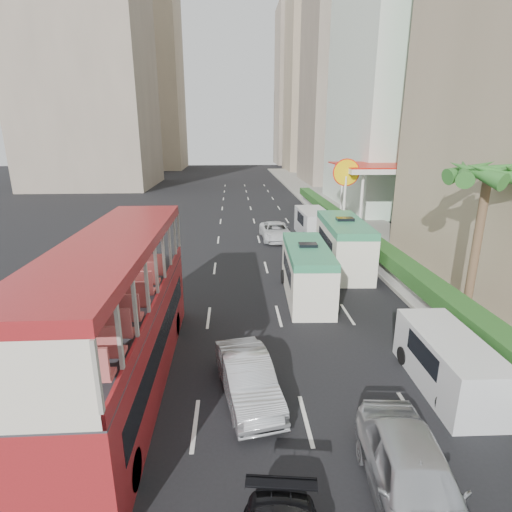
{
  "coord_description": "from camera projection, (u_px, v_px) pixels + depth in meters",
  "views": [
    {
      "loc": [
        -2.42,
        -11.59,
        7.96
      ],
      "look_at": [
        -1.5,
        4.0,
        3.2
      ],
      "focal_mm": 28.0,
      "sensor_mm": 36.0,
      "label": 1
    }
  ],
  "objects": [
    {
      "name": "ground_plane",
      "position": [
        307.0,
        380.0,
        13.53
      ],
      "size": [
        200.0,
        200.0,
        0.0
      ],
      "primitive_type": "plane",
      "color": "black",
      "rests_on": "ground"
    },
    {
      "name": "double_decker_bus",
      "position": [
        120.0,
        316.0,
        12.45
      ],
      "size": [
        2.5,
        11.0,
        5.06
      ],
      "primitive_type": "cube",
      "color": "maroon",
      "rests_on": "ground"
    },
    {
      "name": "car_silver_lane_a",
      "position": [
        248.0,
        397.0,
        12.65
      ],
      "size": [
        2.2,
        4.36,
        1.37
      ],
      "primitive_type": "imported",
      "rotation": [
        0.0,
        0.0,
        0.19
      ],
      "color": "#AFB2B6",
      "rests_on": "ground"
    },
    {
      "name": "car_silver_lane_b",
      "position": [
        410.0,
        507.0,
        8.91
      ],
      "size": [
        2.3,
        4.8,
        1.58
      ],
      "primitive_type": "imported",
      "rotation": [
        0.0,
        0.0,
        -0.09
      ],
      "color": "#AFB2B6",
      "rests_on": "ground"
    },
    {
      "name": "van_asset",
      "position": [
        276.0,
        239.0,
        31.62
      ],
      "size": [
        2.38,
        4.82,
        1.32
      ],
      "primitive_type": "imported",
      "rotation": [
        0.0,
        0.0,
        0.04
      ],
      "color": "silver",
      "rests_on": "ground"
    },
    {
      "name": "minibus_near",
      "position": [
        307.0,
        272.0,
        20.11
      ],
      "size": [
        2.28,
        6.1,
        2.67
      ],
      "primitive_type": "cube",
      "rotation": [
        0.0,
        0.0,
        -0.05
      ],
      "color": "silver",
      "rests_on": "ground"
    },
    {
      "name": "minibus_far",
      "position": [
        343.0,
        245.0,
        24.38
      ],
      "size": [
        2.62,
        6.93,
        3.03
      ],
      "primitive_type": "cube",
      "rotation": [
        0.0,
        0.0,
        -0.05
      ],
      "color": "silver",
      "rests_on": "ground"
    },
    {
      "name": "panel_van_near",
      "position": [
        448.0,
        363.0,
        12.9
      ],
      "size": [
        1.88,
        4.51,
        1.79
      ],
      "primitive_type": "cube",
      "rotation": [
        0.0,
        0.0,
        -0.02
      ],
      "color": "silver",
      "rests_on": "ground"
    },
    {
      "name": "panel_van_far",
      "position": [
        313.0,
        223.0,
        32.38
      ],
      "size": [
        2.27,
        5.37,
        2.12
      ],
      "primitive_type": "cube",
      "rotation": [
        0.0,
        0.0,
        0.03
      ],
      "color": "silver",
      "rests_on": "ground"
    },
    {
      "name": "sidewalk",
      "position": [
        353.0,
        221.0,
        37.88
      ],
      "size": [
        6.0,
        120.0,
        0.18
      ],
      "primitive_type": "cube",
      "color": "#99968C",
      "rests_on": "ground"
    },
    {
      "name": "kerb_wall",
      "position": [
        361.0,
        247.0,
        27.05
      ],
      "size": [
        0.3,
        44.0,
        1.0
      ],
      "primitive_type": "cube",
      "color": "silver",
      "rests_on": "sidewalk"
    },
    {
      "name": "hedge",
      "position": [
        361.0,
        235.0,
        26.8
      ],
      "size": [
        1.1,
        44.0,
        0.7
      ],
      "primitive_type": "cube",
      "color": "#2D6626",
      "rests_on": "kerb_wall"
    },
    {
      "name": "palm_tree",
      "position": [
        476.0,
        248.0,
        16.8
      ],
      "size": [
        0.36,
        0.36,
        6.4
      ],
      "primitive_type": "cylinder",
      "color": "brown",
      "rests_on": "sidewalk"
    },
    {
      "name": "shell_station",
      "position": [
        373.0,
        196.0,
        35.25
      ],
      "size": [
        6.5,
        8.0,
        5.5
      ],
      "primitive_type": "cube",
      "color": "silver",
      "rests_on": "ground"
    },
    {
      "name": "tower_mid",
      "position": [
        360.0,
        21.0,
        62.63
      ],
      "size": [
        16.0,
        16.0,
        50.0
      ],
      "primitive_type": "cube",
      "color": "gray",
      "rests_on": "ground"
    },
    {
      "name": "tower_far_a",
      "position": [
        320.0,
        67.0,
        86.37
      ],
      "size": [
        14.0,
        14.0,
        44.0
      ],
      "primitive_type": "cube",
      "color": "tan",
      "rests_on": "ground"
    },
    {
      "name": "tower_far_b",
      "position": [
        302.0,
        88.0,
        107.96
      ],
      "size": [
        14.0,
        14.0,
        40.0
      ],
      "primitive_type": "cube",
      "color": "gray",
      "rests_on": "ground"
    },
    {
      "name": "tower_left_a",
      "position": [
        78.0,
        3.0,
        57.11
      ],
      "size": [
        18.0,
        18.0,
        52.0
      ],
      "primitive_type": "cube",
      "color": "gray",
      "rests_on": "ground"
    },
    {
      "name": "tower_left_b",
      "position": [
        145.0,
        66.0,
        91.52
      ],
      "size": [
        16.0,
        16.0,
        46.0
      ],
      "primitive_type": "cube",
      "color": "tan",
      "rests_on": "ground"
    }
  ]
}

